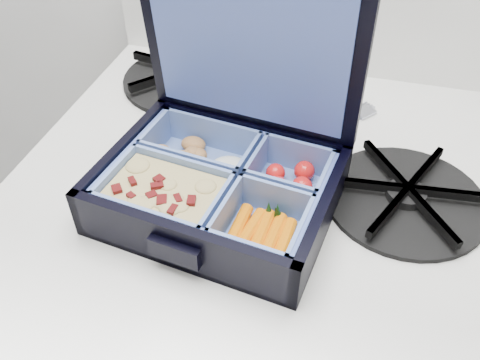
% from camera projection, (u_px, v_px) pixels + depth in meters
% --- Properties ---
extents(bento_box, '(0.25, 0.21, 0.05)m').
position_uv_depth(bento_box, '(219.00, 188.00, 0.52)').
color(bento_box, black).
rests_on(bento_box, stove).
extents(burner_grate, '(0.19, 0.19, 0.02)m').
position_uv_depth(burner_grate, '(407.00, 193.00, 0.53)').
color(burner_grate, black).
rests_on(burner_grate, stove).
extents(burner_grate_rear, '(0.22, 0.22, 0.02)m').
position_uv_depth(burner_grate_rear, '(190.00, 74.00, 0.72)').
color(burner_grate_rear, black).
rests_on(burner_grate_rear, stove).
extents(fork, '(0.12, 0.14, 0.01)m').
position_uv_depth(fork, '(321.00, 133.00, 0.63)').
color(fork, '#9A9DAB').
rests_on(fork, stove).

